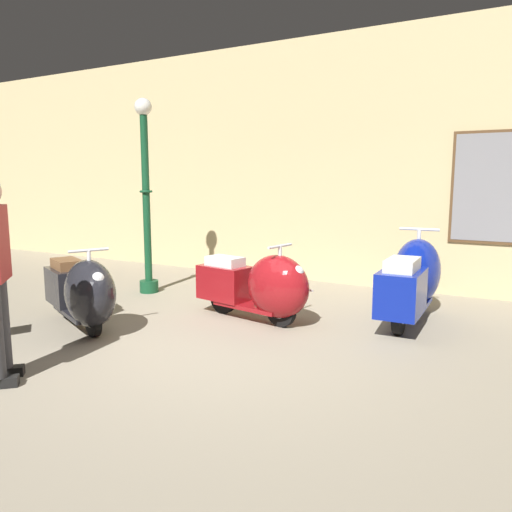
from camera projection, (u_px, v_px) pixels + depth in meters
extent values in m
plane|color=gray|center=(206.00, 349.00, 5.02)|extent=(60.00, 60.00, 0.00)
cube|color=#CCB784|center=(340.00, 162.00, 8.03)|extent=(18.00, 0.20, 3.97)
cube|color=brown|center=(505.00, 188.00, 6.83)|extent=(1.39, 0.03, 1.57)
cube|color=gray|center=(504.00, 188.00, 6.81)|extent=(1.31, 0.01, 1.49)
cylinder|color=black|center=(93.00, 319.00, 5.41)|extent=(0.39, 0.23, 0.39)
cylinder|color=silver|center=(93.00, 319.00, 5.41)|extent=(0.20, 0.16, 0.18)
cylinder|color=black|center=(68.00, 302.00, 6.14)|extent=(0.39, 0.23, 0.39)
cylinder|color=silver|center=(68.00, 302.00, 6.14)|extent=(0.20, 0.16, 0.18)
cube|color=black|center=(80.00, 312.00, 5.78)|extent=(0.99, 0.70, 0.05)
ellipsoid|color=black|center=(90.00, 293.00, 5.40)|extent=(0.96, 0.80, 0.74)
cube|color=black|center=(68.00, 286.00, 6.08)|extent=(0.76, 0.63, 0.43)
cube|color=brown|center=(67.00, 264.00, 6.04)|extent=(0.54, 0.44, 0.12)
sphere|color=silver|center=(98.00, 279.00, 5.15)|extent=(0.15, 0.15, 0.15)
cylinder|color=silver|center=(89.00, 263.00, 5.33)|extent=(0.04, 0.04, 0.27)
cylinder|color=silver|center=(89.00, 250.00, 5.31)|extent=(0.21, 0.40, 0.03)
cylinder|color=black|center=(281.00, 310.00, 5.77)|extent=(0.40, 0.15, 0.39)
cylinder|color=silver|center=(281.00, 310.00, 5.77)|extent=(0.19, 0.12, 0.17)
cylinder|color=black|center=(223.00, 298.00, 6.35)|extent=(0.40, 0.15, 0.39)
cylinder|color=silver|center=(223.00, 298.00, 6.35)|extent=(0.19, 0.12, 0.17)
cube|color=maroon|center=(251.00, 306.00, 6.06)|extent=(0.97, 0.51, 0.05)
ellipsoid|color=maroon|center=(278.00, 286.00, 5.76)|extent=(0.89, 0.64, 0.74)
cube|color=maroon|center=(225.00, 282.00, 6.29)|extent=(0.72, 0.50, 0.43)
cube|color=silver|center=(225.00, 261.00, 6.25)|extent=(0.51, 0.35, 0.12)
sphere|color=silver|center=(297.00, 272.00, 5.55)|extent=(0.15, 0.15, 0.15)
cylinder|color=silver|center=(280.00, 258.00, 5.69)|extent=(0.04, 0.04, 0.27)
cylinder|color=silver|center=(280.00, 246.00, 5.67)|extent=(0.11, 0.43, 0.03)
cube|color=silver|center=(290.00, 287.00, 5.95)|extent=(0.64, 0.13, 0.02)
cylinder|color=black|center=(416.00, 295.00, 6.41)|extent=(0.10, 0.45, 0.44)
cylinder|color=silver|center=(416.00, 295.00, 6.41)|extent=(0.11, 0.20, 0.20)
cylinder|color=black|center=(399.00, 315.00, 5.48)|extent=(0.10, 0.45, 0.44)
cylinder|color=silver|center=(399.00, 315.00, 5.48)|extent=(0.11, 0.20, 0.20)
cube|color=navy|center=(408.00, 306.00, 5.95)|extent=(0.43, 1.06, 0.06)
ellipsoid|color=navy|center=(417.00, 272.00, 6.31)|extent=(0.60, 0.95, 0.84)
cube|color=navy|center=(401.00, 292.00, 5.49)|extent=(0.46, 0.77, 0.49)
cube|color=silver|center=(402.00, 265.00, 5.44)|extent=(0.33, 0.54, 0.13)
sphere|color=silver|center=(422.00, 251.00, 6.55)|extent=(0.17, 0.17, 0.17)
cylinder|color=silver|center=(419.00, 241.00, 6.28)|extent=(0.05, 0.05, 0.31)
cylinder|color=silver|center=(419.00, 229.00, 6.26)|extent=(0.49, 0.05, 0.04)
cube|color=silver|center=(394.00, 274.00, 6.45)|extent=(0.03, 0.75, 0.03)
cylinder|color=#144728|center=(149.00, 286.00, 7.57)|extent=(0.28, 0.28, 0.18)
cylinder|color=#144728|center=(146.00, 200.00, 7.37)|extent=(0.11, 0.11, 2.45)
torus|color=#144728|center=(146.00, 191.00, 7.35)|extent=(0.19, 0.19, 0.04)
sphere|color=white|center=(143.00, 107.00, 7.16)|extent=(0.25, 0.25, 0.25)
cube|color=black|center=(0.00, 382.00, 4.10)|extent=(0.27, 0.27, 0.09)
cube|color=black|center=(7.00, 372.00, 4.32)|extent=(0.27, 0.27, 0.09)
cylinder|color=#38383D|center=(0.00, 318.00, 4.24)|extent=(0.15, 0.15, 0.87)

